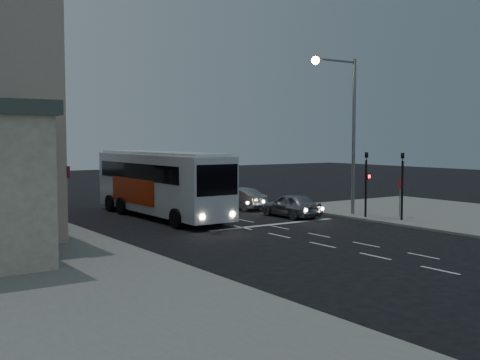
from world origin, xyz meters
TOP-DOWN VIEW (x-y plane):
  - ground at (0.00, 0.00)m, footprint 120.00×120.00m
  - road_markings at (1.29, 3.31)m, footprint 8.00×30.55m
  - tour_bus at (-1.61, 7.97)m, footprint 2.92×12.34m
  - car_suv at (4.63, 3.80)m, footprint 1.67×4.05m
  - car_sedan_a at (4.17, 8.84)m, footprint 2.59×4.37m
  - car_sedan_b at (4.17, 13.91)m, footprint 2.32×5.13m
  - car_sedan_c at (3.96, 19.87)m, footprint 3.64×5.43m
  - car_extra at (3.98, 24.74)m, footprint 1.82×4.65m
  - traffic_signal_main at (7.60, 0.78)m, footprint 0.25×0.35m
  - traffic_signal_side at (8.30, -1.20)m, footprint 0.18×0.15m
  - regulatory_sign at (9.30, -0.24)m, footprint 0.45×0.12m
  - streetlight at (7.34, 2.20)m, footprint 3.32×0.44m
  - street_tree at (-8.21, 15.02)m, footprint 4.00×4.00m

SIDE VIEW (x-z plane):
  - ground at x=0.00m, z-range 0.00..0.00m
  - road_markings at x=1.29m, z-range 0.00..0.01m
  - car_sedan_a at x=4.17m, z-range 0.00..1.36m
  - car_suv at x=4.63m, z-range 0.00..1.37m
  - car_sedan_c at x=3.96m, z-range 0.00..1.38m
  - car_sedan_b at x=4.17m, z-range 0.00..1.46m
  - car_extra at x=3.98m, z-range 0.00..1.51m
  - regulatory_sign at x=9.30m, z-range 0.50..2.70m
  - tour_bus at x=-1.61m, z-range 0.15..3.93m
  - traffic_signal_main at x=7.60m, z-range 0.37..4.47m
  - traffic_signal_side at x=8.30m, z-range 0.37..4.47m
  - street_tree at x=-8.21m, z-range 1.40..7.60m
  - streetlight at x=7.34m, z-range 1.23..10.23m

